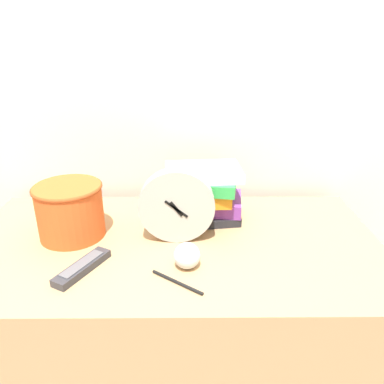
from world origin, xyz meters
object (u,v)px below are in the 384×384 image
Objects in this scene: desk_clock at (177,206)px; crumpled_paper_ball at (187,256)px; book_stack at (204,193)px; tv_remote at (82,267)px; pen at (177,282)px; basket at (70,209)px.

crumpled_paper_ball is at bearing -78.03° from desk_clock.
book_stack is at bearing 58.68° from desk_clock.
tv_remote is 0.27m from crumpled_paper_ball.
desk_clock is 1.71× the size of pen.
book_stack is 0.28m from crumpled_paper_ball.
crumpled_paper_ball is 0.08m from pen.
basket reaches higher than pen.
pen is (-0.08, -0.34, -0.09)m from book_stack.
tv_remote is at bearing -67.72° from basket.
tv_remote is at bearing 167.35° from pen.
book_stack is (0.08, 0.14, -0.02)m from desk_clock.
book_stack reaches higher than basket.
crumpled_paper_ball reaches higher than tv_remote.
desk_clock reaches higher than basket.
pen is (0.01, -0.21, -0.10)m from desk_clock.
pen is at bearing -12.65° from tv_remote.
tv_remote is at bearing -146.70° from desk_clock.
basket is (-0.39, -0.11, -0.00)m from book_stack.
crumpled_paper_ball is at bearing 3.28° from tv_remote.
desk_clock is 3.16× the size of crumpled_paper_ball.
book_stack is at bearing 79.12° from crumpled_paper_ball.
tv_remote is at bearing -137.61° from book_stack.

